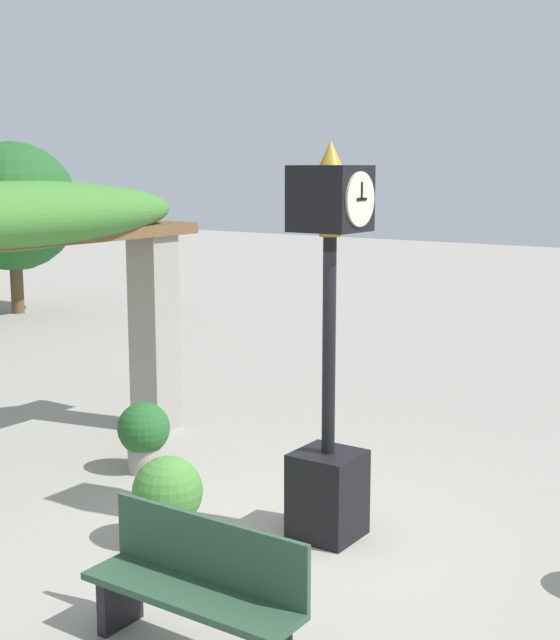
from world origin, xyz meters
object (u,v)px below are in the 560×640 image
object	(u,v)px
potted_plant_far_left	(144,433)
park_bench	(196,588)
pedestal_clock	(329,368)
potted_plant_near_left	(168,496)

from	to	relation	value
potted_plant_far_left	park_bench	xyz separation A→B (m)	(-2.43, -2.72, 0.02)
pedestal_clock	potted_plant_near_left	xyz separation A→B (m)	(-0.91, 1.04, -1.07)
potted_plant_near_left	potted_plant_far_left	world-z (taller)	potted_plant_near_left
pedestal_clock	potted_plant_far_left	bearing A→B (deg)	81.99
potted_plant_far_left	park_bench	bearing A→B (deg)	-131.79
potted_plant_far_left	potted_plant_near_left	bearing A→B (deg)	-131.17
pedestal_clock	potted_plant_near_left	bearing A→B (deg)	131.08
park_bench	potted_plant_far_left	bearing A→B (deg)	138.21
potted_plant_near_left	park_bench	bearing A→B (deg)	-132.47
pedestal_clock	park_bench	size ratio (longest dim) A/B	2.12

